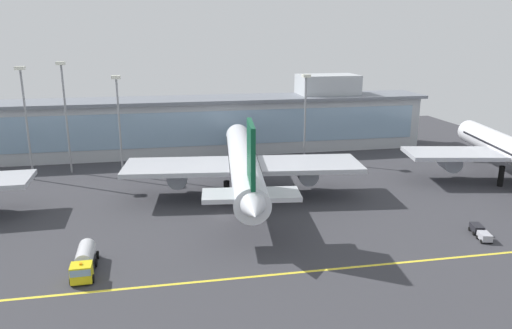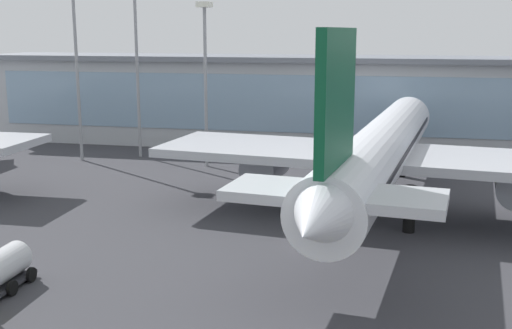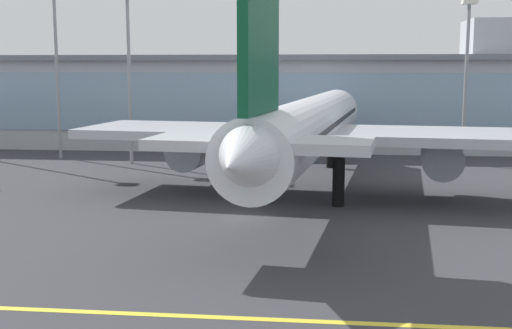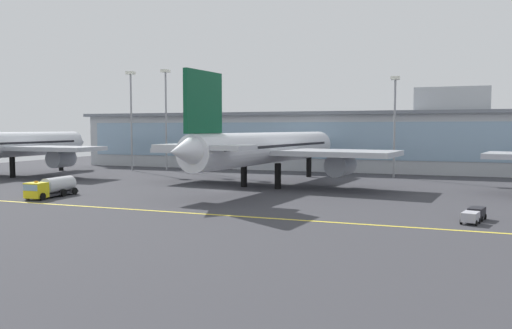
{
  "view_description": "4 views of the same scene",
  "coord_description": "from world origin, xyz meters",
  "views": [
    {
      "loc": [
        -9.61,
        -78.02,
        30.46
      ],
      "look_at": [
        7.76,
        10.5,
        6.07
      ],
      "focal_mm": 34.24,
      "sensor_mm": 36.0,
      "label": 1
    },
    {
      "loc": [
        6.35,
        -51.85,
        18.09
      ],
      "look_at": [
        -5.65,
        2.2,
        6.41
      ],
      "focal_mm": 44.49,
      "sensor_mm": 36.0,
      "label": 2
    },
    {
      "loc": [
        6.97,
        -52.9,
        12.42
      ],
      "look_at": [
        0.45,
        5.81,
        3.65
      ],
      "focal_mm": 45.86,
      "sensor_mm": 36.0,
      "label": 3
    },
    {
      "loc": [
        35.0,
        -77.28,
        10.3
      ],
      "look_at": [
        3.93,
        5.81,
        4.05
      ],
      "focal_mm": 36.19,
      "sensor_mm": 36.0,
      "label": 4
    }
  ],
  "objects": [
    {
      "name": "airliner_near_right",
      "position": [
        5.12,
        9.44,
        6.68
      ],
      "size": [
        45.61,
        58.9,
        18.3
      ],
      "rotation": [
        0.0,
        0.0,
        1.46
      ],
      "color": "black",
      "rests_on": "ground"
    },
    {
      "name": "ground_plane",
      "position": [
        0.0,
        0.0,
        0.0
      ],
      "size": [
        180.0,
        180.0,
        0.0
      ],
      "primitive_type": "plane",
      "color": "#38383D"
    },
    {
      "name": "apron_light_mast_centre",
      "position": [
        -37.17,
        29.43,
        15.62
      ],
      "size": [
        1.8,
        1.8,
        23.93
      ],
      "color": "gray",
      "rests_on": "ground"
    },
    {
      "name": "apron_light_mast_far_east",
      "position": [
        24.36,
        33.67,
        14.01
      ],
      "size": [
        1.8,
        1.8,
        21.04
      ],
      "color": "gray",
      "rests_on": "ground"
    },
    {
      "name": "fuel_tanker_truck",
      "position": [
        -20.5,
        -16.42,
        1.51
      ],
      "size": [
        3.13,
        9.11,
        2.9
      ],
      "rotation": [
        0.0,
        0.0,
        4.74
      ],
      "color": "black",
      "rests_on": "ground"
    },
    {
      "name": "terminal_building",
      "position": [
        1.57,
        47.72,
        7.63
      ],
      "size": [
        120.89,
        14.0,
        19.48
      ],
      "color": "#ADB2B7",
      "rests_on": "ground"
    },
    {
      "name": "baggage_tug_near",
      "position": [
        37.82,
        -16.13,
        0.79
      ],
      "size": [
        2.96,
        5.8,
        1.4
      ],
      "rotation": [
        0.0,
        0.0,
        1.33
      ],
      "color": "black",
      "rests_on": "ground"
    },
    {
      "name": "airliner_near_left",
      "position": [
        -53.16,
        7.81,
        6.62
      ],
      "size": [
        42.15,
        49.46,
        18.13
      ],
      "rotation": [
        0.0,
        0.0,
        1.59
      ],
      "color": "black",
      "rests_on": "ground"
    },
    {
      "name": "apron_light_mast_west",
      "position": [
        -30.04,
        33.69,
        15.98
      ],
      "size": [
        1.8,
        1.8,
        24.56
      ],
      "color": "gray",
      "rests_on": "ground"
    },
    {
      "name": "taxiway_centreline_stripe",
      "position": [
        0.0,
        -22.0,
        0.01
      ],
      "size": [
        144.0,
        0.5,
        0.01
      ],
      "primitive_type": "cube",
      "color": "yellow",
      "rests_on": "ground"
    },
    {
      "name": "apron_light_mast_east",
      "position": [
        -18.55,
        29.36,
        14.44
      ],
      "size": [
        1.8,
        1.8,
        21.81
      ],
      "color": "gray",
      "rests_on": "ground"
    }
  ]
}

